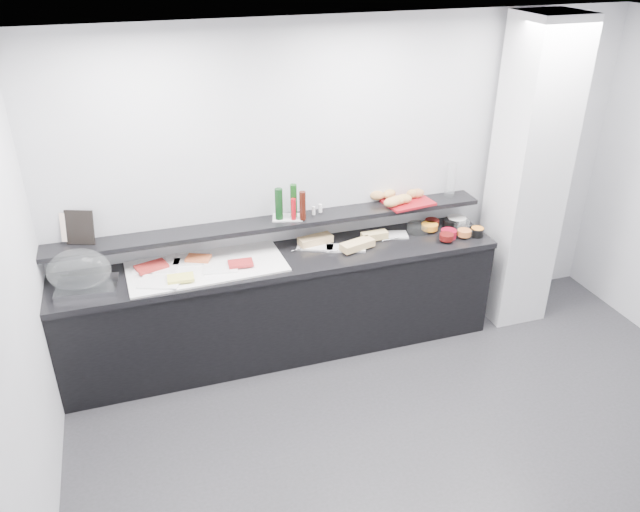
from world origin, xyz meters
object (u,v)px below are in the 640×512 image
object	(u,v)px
sandwich_plate_mid	(346,248)
carafe	(451,180)
bread_tray	(408,202)
cloche_base	(87,287)
framed_print	(80,227)
condiment_tray	(288,218)

from	to	relation	value
sandwich_plate_mid	carafe	bearing A→B (deg)	28.71
sandwich_plate_mid	bread_tray	size ratio (longest dim) A/B	0.79
cloche_base	carafe	xyz separation A→B (m)	(3.09, 0.25, 0.38)
framed_print	bread_tray	bearing A→B (deg)	19.28
bread_tray	framed_print	bearing A→B (deg)	171.15
sandwich_plate_mid	bread_tray	world-z (taller)	bread_tray
framed_print	bread_tray	world-z (taller)	framed_print
sandwich_plate_mid	bread_tray	distance (m)	0.71
cloche_base	condiment_tray	distance (m)	1.63
framed_print	condiment_tray	bearing A→B (deg)	19.12
cloche_base	bread_tray	world-z (taller)	bread_tray
cloche_base	framed_print	world-z (taller)	framed_print
sandwich_plate_mid	condiment_tray	bearing A→B (deg)	170.87
carafe	cloche_base	bearing A→B (deg)	-175.38
condiment_tray	bread_tray	world-z (taller)	bread_tray
cloche_base	sandwich_plate_mid	world-z (taller)	cloche_base
cloche_base	framed_print	size ratio (longest dim) A/B	1.68
sandwich_plate_mid	framed_print	bearing A→B (deg)	-170.55
framed_print	carafe	xyz separation A→B (m)	(3.08, -0.02, 0.02)
framed_print	carafe	size ratio (longest dim) A/B	0.87
cloche_base	sandwich_plate_mid	bearing A→B (deg)	7.00
framed_print	condiment_tray	distance (m)	1.60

